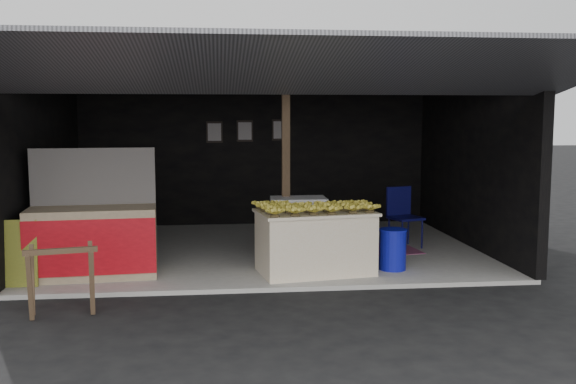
{
  "coord_description": "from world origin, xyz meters",
  "views": [
    {
      "loc": [
        -0.73,
        -7.87,
        2.21
      ],
      "look_at": [
        0.29,
        1.51,
        1.1
      ],
      "focal_mm": 40.0,
      "sensor_mm": 36.0,
      "label": 1
    }
  ],
  "objects": [
    {
      "name": "neighbor_stall",
      "position": [
        -2.42,
        0.86,
        0.58
      ],
      "size": [
        1.73,
        0.89,
        1.72
      ],
      "rotation": [
        0.0,
        0.0,
        0.08
      ],
      "color": "#998466",
      "rests_on": "concrete_slab"
    },
    {
      "name": "plastic_chair",
      "position": [
        2.3,
        2.4,
        0.65
      ],
      "size": [
        0.59,
        0.59,
        0.99
      ],
      "rotation": [
        0.0,
        0.0,
        0.31
      ],
      "color": "#0A0A3A",
      "rests_on": "concrete_slab"
    },
    {
      "name": "ground",
      "position": [
        0.0,
        0.0,
        0.0
      ],
      "size": [
        80.0,
        80.0,
        0.0
      ],
      "primitive_type": "plane",
      "color": "black",
      "rests_on": "ground"
    },
    {
      "name": "sawhorse",
      "position": [
        -2.47,
        -0.71,
        0.49
      ],
      "size": [
        0.81,
        0.8,
        0.77
      ],
      "rotation": [
        0.0,
        0.0,
        0.21
      ],
      "color": "brown",
      "rests_on": "ground"
    },
    {
      "name": "magenta_rug",
      "position": [
        1.7,
        2.15,
        0.07
      ],
      "size": [
        1.62,
        1.19,
        0.01
      ],
      "primitive_type": "cube",
      "rotation": [
        0.0,
        0.0,
        0.13
      ],
      "color": "#7C1B5D",
      "rests_on": "concrete_slab"
    },
    {
      "name": "white_crate",
      "position": [
        0.48,
        1.74,
        0.52
      ],
      "size": [
        0.84,
        0.59,
        0.93
      ],
      "rotation": [
        0.0,
        0.0,
        -0.01
      ],
      "color": "white",
      "rests_on": "concrete_slab"
    },
    {
      "name": "banana_pile",
      "position": [
        0.58,
        0.74,
        1.01
      ],
      "size": [
        1.57,
        1.09,
        0.17
      ],
      "primitive_type": null,
      "rotation": [
        0.0,
        0.0,
        0.16
      ],
      "color": "gold",
      "rests_on": "banana_table"
    },
    {
      "name": "water_barrel",
      "position": [
        1.7,
        0.8,
        0.34
      ],
      "size": [
        0.37,
        0.37,
        0.55
      ],
      "primitive_type": "cylinder",
      "color": "#0D1190",
      "rests_on": "concrete_slab"
    },
    {
      "name": "concrete_slab",
      "position": [
        0.0,
        2.5,
        0.03
      ],
      "size": [
        7.0,
        5.0,
        0.06
      ],
      "primitive_type": "cube",
      "color": "gray",
      "rests_on": "ground"
    },
    {
      "name": "banana_table",
      "position": [
        0.58,
        0.74,
        0.49
      ],
      "size": [
        1.7,
        1.2,
        0.86
      ],
      "rotation": [
        0.0,
        0.0,
        0.16
      ],
      "color": "silver",
      "rests_on": "concrete_slab"
    },
    {
      "name": "shophouse",
      "position": [
        0.0,
        2.82,
        2.1
      ],
      "size": [
        7.4,
        7.29,
        3.02
      ],
      "color": "black",
      "rests_on": "ground"
    },
    {
      "name": "picture_frames",
      "position": [
        -0.17,
        4.89,
        1.93
      ],
      "size": [
        1.62,
        0.04,
        0.46
      ],
      "color": "black",
      "rests_on": "shophouse"
    },
    {
      "name": "green_signboard",
      "position": [
        -3.32,
        0.41,
        0.49
      ],
      "size": [
        0.57,
        0.11,
        0.86
      ],
      "primitive_type": "cube",
      "rotation": [
        -0.09,
        0.0,
        0.0
      ],
      "color": "black",
      "rests_on": "concrete_slab"
    }
  ]
}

